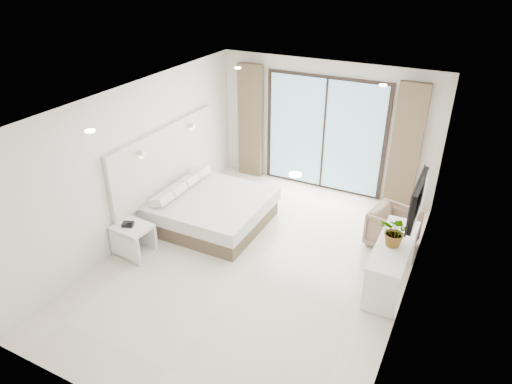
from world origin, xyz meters
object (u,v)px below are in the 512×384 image
bed (211,210)px  console_desk (393,255)px  armchair (394,227)px  nightstand (134,240)px

bed → console_desk: (3.37, -0.32, 0.27)m
console_desk → armchair: (-0.19, 1.10, -0.19)m
bed → nightstand: bed is taller
bed → console_desk: 3.39m
bed → armchair: (3.18, 0.78, 0.09)m
nightstand → console_desk: 4.16m
nightstand → console_desk: console_desk is taller
nightstand → console_desk: (4.00, 1.10, 0.29)m
bed → armchair: bearing=13.9°
console_desk → nightstand: bearing=-164.6°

